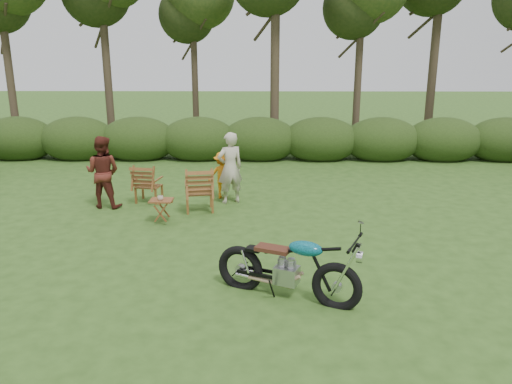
{
  "coord_description": "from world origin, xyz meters",
  "views": [
    {
      "loc": [
        0.13,
        -7.22,
        3.36
      ],
      "look_at": [
        -0.01,
        1.64,
        0.9
      ],
      "focal_mm": 35.0,
      "sensor_mm": 36.0,
      "label": 1
    }
  ],
  "objects_px": {
    "motorcycle": "(286,296)",
    "adult_a": "(231,203)",
    "child": "(223,198)",
    "lawn_chair_right": "(200,211)",
    "cup": "(160,198)",
    "lawn_chair_left": "(150,202)",
    "adult_b": "(106,207)",
    "side_table": "(162,211)"
  },
  "relations": [
    {
      "from": "side_table",
      "to": "adult_b",
      "type": "bearing_deg",
      "value": 144.47
    },
    {
      "from": "lawn_chair_right",
      "to": "lawn_chair_left",
      "type": "relative_size",
      "value": 1.1
    },
    {
      "from": "adult_a",
      "to": "adult_b",
      "type": "distance_m",
      "value": 2.85
    },
    {
      "from": "adult_b",
      "to": "lawn_chair_right",
      "type": "bearing_deg",
      "value": -178.85
    },
    {
      "from": "cup",
      "to": "adult_b",
      "type": "relative_size",
      "value": 0.07
    },
    {
      "from": "cup",
      "to": "adult_b",
      "type": "distance_m",
      "value": 1.95
    },
    {
      "from": "lawn_chair_right",
      "to": "adult_b",
      "type": "xyz_separation_m",
      "value": [
        -2.18,
        0.26,
        0.0
      ]
    },
    {
      "from": "child",
      "to": "adult_b",
      "type": "bearing_deg",
      "value": 22.96
    },
    {
      "from": "adult_a",
      "to": "child",
      "type": "bearing_deg",
      "value": -86.49
    },
    {
      "from": "adult_b",
      "to": "motorcycle",
      "type": "bearing_deg",
      "value": 140.33
    },
    {
      "from": "motorcycle",
      "to": "adult_a",
      "type": "height_order",
      "value": "adult_a"
    },
    {
      "from": "motorcycle",
      "to": "side_table",
      "type": "relative_size",
      "value": 4.15
    },
    {
      "from": "lawn_chair_left",
      "to": "child",
      "type": "xyz_separation_m",
      "value": [
        1.7,
        0.34,
        0.0
      ]
    },
    {
      "from": "lawn_chair_left",
      "to": "cup",
      "type": "distance_m",
      "value": 1.73
    },
    {
      "from": "lawn_chair_left",
      "to": "motorcycle",
      "type": "bearing_deg",
      "value": 132.2
    },
    {
      "from": "motorcycle",
      "to": "side_table",
      "type": "height_order",
      "value": "motorcycle"
    },
    {
      "from": "adult_b",
      "to": "child",
      "type": "height_order",
      "value": "adult_b"
    },
    {
      "from": "motorcycle",
      "to": "adult_a",
      "type": "relative_size",
      "value": 1.23
    },
    {
      "from": "side_table",
      "to": "child",
      "type": "height_order",
      "value": "child"
    },
    {
      "from": "lawn_chair_right",
      "to": "side_table",
      "type": "relative_size",
      "value": 2.01
    },
    {
      "from": "cup",
      "to": "child",
      "type": "relative_size",
      "value": 0.1
    },
    {
      "from": "motorcycle",
      "to": "lawn_chair_left",
      "type": "relative_size",
      "value": 2.28
    },
    {
      "from": "motorcycle",
      "to": "cup",
      "type": "height_order",
      "value": "same"
    },
    {
      "from": "motorcycle",
      "to": "child",
      "type": "distance_m",
      "value": 5.22
    },
    {
      "from": "motorcycle",
      "to": "side_table",
      "type": "distance_m",
      "value": 4.02
    },
    {
      "from": "lawn_chair_right",
      "to": "cup",
      "type": "height_order",
      "value": "cup"
    },
    {
      "from": "lawn_chair_right",
      "to": "lawn_chair_left",
      "type": "bearing_deg",
      "value": -37.96
    },
    {
      "from": "lawn_chair_left",
      "to": "adult_a",
      "type": "bearing_deg",
      "value": -172.02
    },
    {
      "from": "motorcycle",
      "to": "lawn_chair_left",
      "type": "distance_m",
      "value": 5.59
    },
    {
      "from": "motorcycle",
      "to": "adult_b",
      "type": "height_order",
      "value": "adult_b"
    },
    {
      "from": "lawn_chair_right",
      "to": "side_table",
      "type": "bearing_deg",
      "value": 40.84
    },
    {
      "from": "lawn_chair_left",
      "to": "child",
      "type": "distance_m",
      "value": 1.74
    },
    {
      "from": "motorcycle",
      "to": "lawn_chair_right",
      "type": "xyz_separation_m",
      "value": [
        -1.74,
        4.03,
        0.0
      ]
    },
    {
      "from": "side_table",
      "to": "adult_a",
      "type": "distance_m",
      "value": 1.97
    },
    {
      "from": "lawn_chair_left",
      "to": "adult_a",
      "type": "relative_size",
      "value": 0.54
    },
    {
      "from": "lawn_chair_left",
      "to": "lawn_chair_right",
      "type": "bearing_deg",
      "value": 161.45
    },
    {
      "from": "adult_a",
      "to": "child",
      "type": "relative_size",
      "value": 1.47
    },
    {
      "from": "side_table",
      "to": "adult_b",
      "type": "distance_m",
      "value": 1.87
    },
    {
      "from": "child",
      "to": "adult_a",
      "type": "bearing_deg",
      "value": 124.86
    },
    {
      "from": "motorcycle",
      "to": "cup",
      "type": "xyz_separation_m",
      "value": [
        -2.42,
        3.17,
        0.54
      ]
    },
    {
      "from": "lawn_chair_left",
      "to": "child",
      "type": "height_order",
      "value": "child"
    },
    {
      "from": "lawn_chair_right",
      "to": "lawn_chair_left",
      "type": "xyz_separation_m",
      "value": [
        -1.27,
        0.68,
        0.0
      ]
    }
  ]
}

